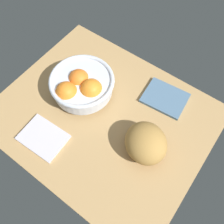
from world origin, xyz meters
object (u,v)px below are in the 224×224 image
fruit_bowl (82,85)px  napkin_folded (165,98)px  napkin_spare (43,137)px  bread_loaf (146,143)px

fruit_bowl → napkin_folded: bearing=32.2°
fruit_bowl → napkin_spare: size_ratio=1.53×
fruit_bowl → napkin_spare: fruit_bowl is taller
fruit_bowl → bread_loaf: size_ratio=1.60×
bread_loaf → napkin_spare: bread_loaf is taller
fruit_bowl → bread_loaf: 30.74cm
fruit_bowl → napkin_folded: 31.00cm
bread_loaf → napkin_spare: (-29.71, -17.08, -4.65)cm
napkin_folded → napkin_spare: napkin_folded is taller
napkin_spare → fruit_bowl: bearing=91.7°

